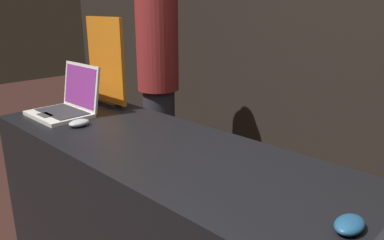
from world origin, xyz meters
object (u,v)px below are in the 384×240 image
laptop_front (68,103)px  mouse_back (349,225)px  promo_stand_front (106,64)px  person_bystander (158,81)px  mouse_front (79,123)px

laptop_front → mouse_back: 1.54m
promo_stand_front → mouse_back: (1.54, -0.29, -0.22)m
mouse_back → person_bystander: bearing=151.7°
promo_stand_front → mouse_back: promo_stand_front is taller
promo_stand_front → person_bystander: size_ratio=0.28×
mouse_front → person_bystander: (-0.73, 1.14, -0.05)m
mouse_front → promo_stand_front: (-0.23, 0.33, 0.23)m
laptop_front → promo_stand_front: 0.31m
laptop_front → mouse_back: size_ratio=3.06×
mouse_front → promo_stand_front: promo_stand_front is taller
mouse_back → laptop_front: bearing=178.9°
mouse_front → person_bystander: person_bystander is taller
mouse_front → mouse_back: size_ratio=0.96×
laptop_front → promo_stand_front: (0.00, 0.26, 0.18)m
mouse_front → mouse_back: (1.30, 0.04, 0.00)m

